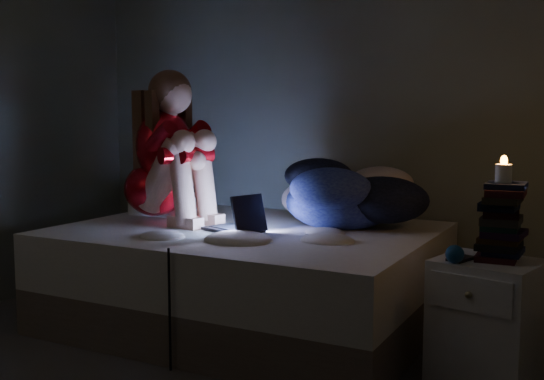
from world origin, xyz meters
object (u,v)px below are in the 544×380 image
Objects in this scene: woman at (155,146)px; nightstand at (487,322)px; bed at (248,276)px; laptop at (233,211)px; candle at (504,171)px; phone at (464,260)px.

woman is 1.62× the size of nightstand.
bed is at bearing -177.79° from nightstand.
nightstand is at bearing 14.17° from laptop.
woman is at bearing 174.40° from candle.
bed is at bearing 103.34° from laptop.
bed is at bearing 171.26° from candle.
laptop is 1.44m from nightstand.
candle is 0.57× the size of phone.
woman is (-0.64, -0.02, 0.74)m from bed.
laptop is 1.31m from phone.
laptop is at bearing -172.23° from nightstand.
woman is 6.52× the size of phone.
woman reaches higher than laptop.
candle is 0.42m from phone.
laptop reaches higher than phone.
laptop is 3.95× the size of candle.
bed is at bearing 12.49° from woman.
woman is 1.99m from phone.
candle is at bearing 15.60° from laptop.
bed is 2.24× the size of woman.
phone is (-0.09, -0.08, 0.29)m from nightstand.
laptop is 0.56× the size of nightstand.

